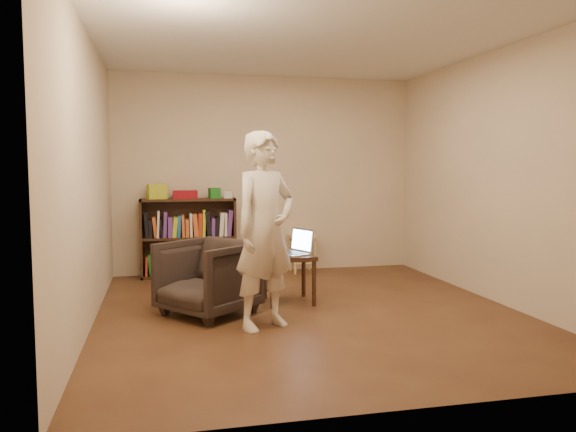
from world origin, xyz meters
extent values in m
plane|color=#432315|center=(0.00, 0.00, 0.00)|extent=(4.50, 4.50, 0.00)
plane|color=silver|center=(0.00, 0.00, 2.60)|extent=(4.50, 4.50, 0.00)
plane|color=#BAA78C|center=(0.00, 2.25, 1.30)|extent=(4.00, 0.00, 4.00)
plane|color=#BAA78C|center=(-2.00, 0.00, 1.30)|extent=(0.00, 4.50, 4.50)
plane|color=#BAA78C|center=(2.00, 0.00, 1.30)|extent=(0.00, 4.50, 4.50)
cube|color=black|center=(-1.63, 2.08, 0.50)|extent=(0.03, 0.30, 1.00)
cube|color=black|center=(-0.46, 2.08, 0.50)|extent=(0.03, 0.30, 1.00)
cube|color=black|center=(-1.05, 2.22, 0.50)|extent=(1.20, 0.02, 1.00)
cube|color=black|center=(-1.05, 2.08, 0.01)|extent=(1.20, 0.30, 0.03)
cube|color=black|center=(-1.05, 2.08, 0.50)|extent=(1.14, 0.30, 0.03)
cube|color=black|center=(-1.05, 2.08, 0.98)|extent=(1.20, 0.30, 0.03)
cube|color=#B4C022|center=(-1.43, 2.10, 1.09)|extent=(0.26, 0.21, 0.19)
cube|color=maroon|center=(-1.08, 2.07, 1.05)|extent=(0.31, 0.23, 0.10)
cube|color=#1D6D1E|center=(-0.71, 2.06, 1.07)|extent=(0.15, 0.15, 0.13)
cube|color=silver|center=(-0.53, 2.08, 1.04)|extent=(0.13, 0.13, 0.09)
cube|color=tan|center=(0.45, 2.03, 0.48)|extent=(0.34, 0.34, 0.04)
cylinder|color=tan|center=(0.31, 1.90, 0.23)|extent=(0.03, 0.03, 0.46)
cylinder|color=tan|center=(0.58, 1.90, 0.23)|extent=(0.03, 0.03, 0.46)
cylinder|color=tan|center=(0.31, 2.16, 0.23)|extent=(0.03, 0.03, 0.46)
cylinder|color=tan|center=(0.58, 2.16, 0.23)|extent=(0.03, 0.03, 0.46)
imported|color=#2C231D|center=(-0.96, 0.13, 0.36)|extent=(1.09, 1.08, 0.71)
cube|color=black|center=(-0.11, 0.44, 0.48)|extent=(0.49, 0.49, 0.04)
cylinder|color=black|center=(-0.32, 0.22, 0.23)|extent=(0.04, 0.04, 0.46)
cylinder|color=black|center=(0.11, 0.22, 0.23)|extent=(0.04, 0.04, 0.46)
cylinder|color=black|center=(-0.32, 0.65, 0.23)|extent=(0.04, 0.04, 0.46)
cylinder|color=black|center=(0.11, 0.65, 0.23)|extent=(0.04, 0.04, 0.46)
cube|color=#B2B2B7|center=(-0.08, 0.41, 0.51)|extent=(0.36, 0.42, 0.02)
cube|color=black|center=(-0.08, 0.41, 0.52)|extent=(0.24, 0.32, 0.00)
cube|color=#B2B2B7|center=(0.04, 0.46, 0.64)|extent=(0.17, 0.33, 0.24)
cube|color=#B4DBFD|center=(0.04, 0.46, 0.64)|extent=(0.15, 0.29, 0.20)
imported|color=beige|center=(-0.51, -0.42, 0.85)|extent=(0.74, 0.66, 1.71)
camera|label=1|loc=(-1.38, -5.15, 1.40)|focal=35.00mm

